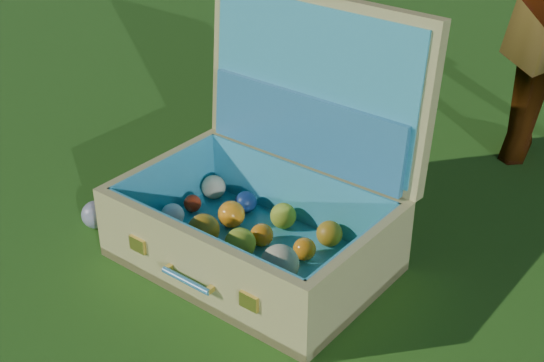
{
  "coord_description": "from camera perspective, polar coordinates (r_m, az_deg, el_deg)",
  "views": [
    {
      "loc": [
        0.88,
        -1.28,
        1.08
      ],
      "look_at": [
        -0.01,
        0.02,
        0.19
      ],
      "focal_mm": 50.0,
      "sensor_mm": 36.0,
      "label": 1
    }
  ],
  "objects": [
    {
      "name": "ground",
      "position": [
        1.89,
        -0.09,
        -5.2
      ],
      "size": [
        60.0,
        60.0,
        0.0
      ],
      "primitive_type": "plane",
      "color": "#215114",
      "rests_on": "ground"
    },
    {
      "name": "stray_ball",
      "position": [
        2.01,
        -13.14,
        -2.48
      ],
      "size": [
        0.07,
        0.07,
        0.07
      ],
      "primitive_type": "sphere",
      "color": "teal",
      "rests_on": "ground"
    },
    {
      "name": "suitcase",
      "position": [
        1.8,
        0.16,
        -0.61
      ],
      "size": [
        0.65,
        0.54,
        0.6
      ],
      "rotation": [
        0.0,
        0.0,
        -0.07
      ],
      "color": "tan",
      "rests_on": "ground"
    }
  ]
}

